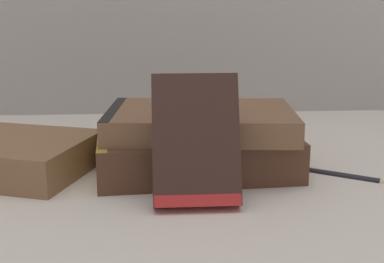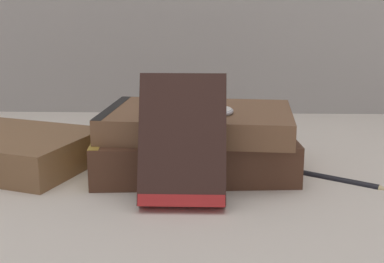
# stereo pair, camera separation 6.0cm
# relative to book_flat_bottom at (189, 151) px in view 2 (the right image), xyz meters

# --- Properties ---
(ground_plane) EXTENTS (3.00, 3.00, 0.00)m
(ground_plane) POSITION_rel_book_flat_bottom_xyz_m (-0.04, -0.05, -0.02)
(ground_plane) COLOR beige
(book_flat_bottom) EXTENTS (0.25, 0.17, 0.05)m
(book_flat_bottom) POSITION_rel_book_flat_bottom_xyz_m (0.00, 0.00, 0.00)
(book_flat_bottom) COLOR #4C2D1E
(book_flat_bottom) RESTS_ON ground_plane
(book_flat_top) EXTENTS (0.23, 0.17, 0.03)m
(book_flat_top) POSITION_rel_book_flat_bottom_xyz_m (0.01, -0.00, 0.04)
(book_flat_top) COLOR brown
(book_flat_top) RESTS_ON book_flat_bottom
(book_side_left) EXTENTS (0.25, 0.21, 0.04)m
(book_side_left) POSITION_rel_book_flat_bottom_xyz_m (-0.24, 0.01, -0.00)
(book_side_left) COLOR brown
(book_side_left) RESTS_ON ground_plane
(book_leaning_front) EXTENTS (0.09, 0.07, 0.13)m
(book_leaning_front) POSITION_rel_book_flat_bottom_xyz_m (-0.00, -0.11, 0.04)
(book_leaning_front) COLOR #331E19
(book_leaning_front) RESTS_ON ground_plane
(pocket_watch) EXTENTS (0.05, 0.05, 0.01)m
(pocket_watch) POSITION_rel_book_flat_bottom_xyz_m (0.03, -0.02, 0.06)
(pocket_watch) COLOR silver
(pocket_watch) RESTS_ON book_flat_top
(reading_glasses) EXTENTS (0.12, 0.07, 0.00)m
(reading_glasses) POSITION_rel_book_flat_bottom_xyz_m (-0.05, 0.15, -0.02)
(reading_glasses) COLOR #ADADB2
(reading_glasses) RESTS_ON ground_plane
(fountain_pen) EXTENTS (0.11, 0.07, 0.01)m
(fountain_pen) POSITION_rel_book_flat_bottom_xyz_m (0.17, -0.03, -0.02)
(fountain_pen) COLOR black
(fountain_pen) RESTS_ON ground_plane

